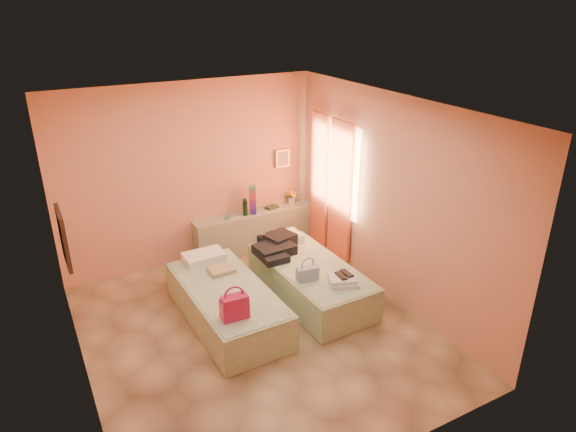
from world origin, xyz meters
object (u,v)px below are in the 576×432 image
object	(u,v)px
bed_right	(310,281)
magenta_handbag	(234,307)
headboard_ledge	(255,231)
bed_left	(227,304)
towel_stack	(344,280)
blue_handbag	(307,273)
flower_vase	(291,196)
water_bottle	(245,207)
green_book	(272,207)

from	to	relation	value
bed_right	magenta_handbag	distance (m)	1.60
headboard_ledge	bed_left	xyz separation A→B (m)	(-1.20, -1.70, -0.08)
headboard_ledge	bed_left	size ratio (longest dim) A/B	1.02
magenta_handbag	towel_stack	bearing A→B (deg)	4.62
blue_handbag	towel_stack	bearing A→B (deg)	-33.31
flower_vase	water_bottle	bearing A→B (deg)	-173.76
green_book	blue_handbag	world-z (taller)	green_book
bed_left	magenta_handbag	distance (m)	0.78
flower_vase	blue_handbag	size ratio (longest dim) A/B	0.94
green_book	flower_vase	size ratio (longest dim) A/B	0.76
water_bottle	green_book	distance (m)	0.52
headboard_ledge	flower_vase	distance (m)	0.86
water_bottle	flower_vase	bearing A→B (deg)	6.24
blue_handbag	towel_stack	size ratio (longest dim) A/B	0.81
bed_left	flower_vase	xyz separation A→B (m)	(1.92, 1.78, 0.53)
water_bottle	green_book	xyz separation A→B (m)	(0.51, 0.06, -0.12)
headboard_ledge	green_book	xyz separation A→B (m)	(0.33, 0.04, 0.34)
headboard_ledge	magenta_handbag	xyz separation A→B (m)	(-1.36, -2.35, 0.32)
green_book	blue_handbag	size ratio (longest dim) A/B	0.71
headboard_ledge	bed_right	distance (m)	1.70
headboard_ledge	water_bottle	size ratio (longest dim) A/B	7.62
bed_right	blue_handbag	size ratio (longest dim) A/B	7.06
bed_left	flower_vase	bearing A→B (deg)	41.56
headboard_ledge	magenta_handbag	size ratio (longest dim) A/B	6.55
bed_right	blue_handbag	bearing A→B (deg)	-128.06
headboard_ledge	water_bottle	distance (m)	0.49
bed_left	flower_vase	distance (m)	2.67
water_bottle	towel_stack	xyz separation A→B (m)	(0.33, -2.31, -0.23)
water_bottle	flower_vase	xyz separation A→B (m)	(0.90, 0.10, -0.00)
bed_left	green_book	xyz separation A→B (m)	(1.53, 1.74, 0.42)
headboard_ledge	flower_vase	xyz separation A→B (m)	(0.72, 0.08, 0.46)
flower_vase	magenta_handbag	bearing A→B (deg)	-130.58
bed_left	towel_stack	size ratio (longest dim) A/B	5.71
magenta_handbag	blue_handbag	xyz separation A→B (m)	(1.16, 0.33, -0.06)
water_bottle	blue_handbag	world-z (taller)	water_bottle
magenta_handbag	blue_handbag	distance (m)	1.21
bed_left	water_bottle	distance (m)	2.04
headboard_ledge	water_bottle	world-z (taller)	water_bottle
flower_vase	magenta_handbag	distance (m)	3.20
bed_left	bed_right	distance (m)	1.24
magenta_handbag	blue_handbag	bearing A→B (deg)	19.93
green_book	flower_vase	distance (m)	0.41
water_bottle	towel_stack	bearing A→B (deg)	-81.80
bed_right	green_book	bearing A→B (deg)	79.36
bed_left	bed_right	xyz separation A→B (m)	(1.24, 0.00, 0.00)
bed_left	green_book	bearing A→B (deg)	47.46
headboard_ledge	flower_vase	world-z (taller)	flower_vase
water_bottle	towel_stack	size ratio (longest dim) A/B	0.77
water_bottle	magenta_handbag	world-z (taller)	water_bottle
flower_vase	bed_left	bearing A→B (deg)	-137.25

